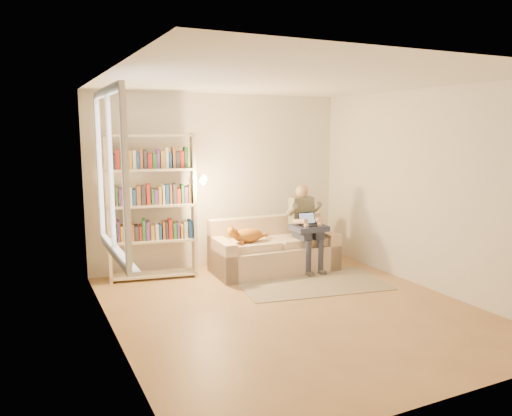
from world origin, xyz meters
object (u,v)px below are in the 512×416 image
sofa (273,252)px  bookshelf (152,199)px  cat (249,235)px  laptop (304,222)px  person (305,222)px

sofa → bookshelf: bookshelf is taller
bookshelf → sofa: bearing=-1.9°
cat → laptop: 0.85m
laptop → bookshelf: bookshelf is taller
sofa → laptop: size_ratio=6.76×
cat → person: bearing=-1.7°
sofa → cat: 0.56m
laptop → bookshelf: 2.19m
sofa → person: size_ratio=1.47×
bookshelf → laptop: bearing=-6.5°
person → cat: size_ratio=1.87×
bookshelf → person: bearing=-3.6°
cat → sofa: bearing=14.7°
sofa → cat: (-0.45, -0.10, 0.32)m
sofa → bookshelf: size_ratio=0.91×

